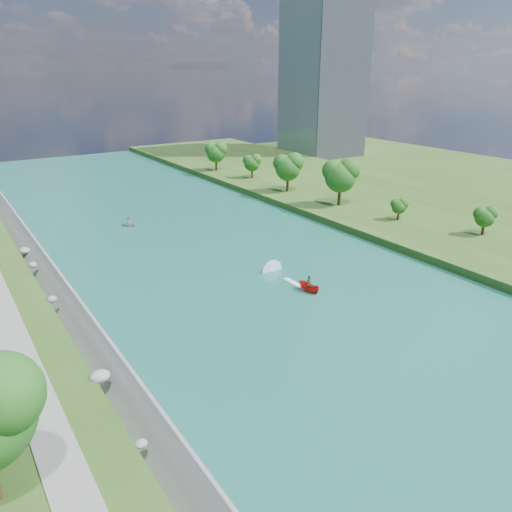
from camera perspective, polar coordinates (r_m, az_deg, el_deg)
ground at (r=64.49m, az=5.28°, el=-6.60°), size 260.00×260.00×0.00m
river_water at (r=79.60m, az=-3.63°, el=-1.02°), size 55.00×240.00×0.10m
berm_east at (r=110.99m, az=19.21°, el=4.57°), size 44.00×240.00×1.50m
riprap_bank at (r=70.03m, az=-21.95°, el=-4.20°), size 4.48×236.00×4.47m
office_tower at (r=183.10m, az=7.72°, el=20.76°), size 22.00×22.00×60.00m
trees_east at (r=115.72m, az=6.67°, el=9.08°), size 16.28×142.85×11.84m
motorboat at (r=71.80m, az=5.02°, el=-3.03°), size 3.60×18.67×2.00m
raft at (r=101.96m, az=-14.33°, el=3.55°), size 3.32×3.50×1.68m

